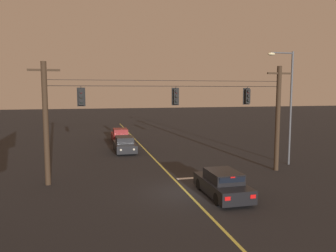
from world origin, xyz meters
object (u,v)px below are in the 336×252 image
street_lamp_corner (288,98)px  car_oncoming_lead (125,145)px  traffic_light_centre (247,96)px  car_waiting_near_lane (222,184)px  car_oncoming_trailing (120,135)px  traffic_light_leftmost (81,97)px  traffic_light_left_inner (176,97)px

street_lamp_corner → car_oncoming_lead: bearing=144.0°
traffic_light_centre → car_waiting_near_lane: (-3.61, -4.43, -4.57)m
car_oncoming_trailing → traffic_light_leftmost: bearing=-103.2°
traffic_light_leftmost → traffic_light_centre: (10.83, 0.00, 0.00)m
street_lamp_corner → traffic_light_leftmost: bearing=-174.4°
traffic_light_left_inner → car_waiting_near_lane: (1.37, -4.43, -4.57)m
traffic_light_leftmost → car_oncoming_lead: (3.56, 9.65, -4.57)m
car_waiting_near_lane → street_lamp_corner: 10.59m
street_lamp_corner → traffic_light_centre: bearing=-160.2°
traffic_light_left_inner → street_lamp_corner: 9.12m
traffic_light_leftmost → traffic_light_centre: same height
traffic_light_left_inner → car_waiting_near_lane: bearing=-72.8°
car_oncoming_trailing → street_lamp_corner: size_ratio=0.52×
traffic_light_centre → car_oncoming_lead: 12.92m
traffic_light_centre → car_oncoming_trailing: traffic_light_centre is taller
car_waiting_near_lane → car_oncoming_lead: same height
car_waiting_near_lane → car_oncoming_lead: 14.55m
traffic_light_leftmost → street_lamp_corner: street_lamp_corner is taller
traffic_light_left_inner → street_lamp_corner: size_ratio=0.14×
traffic_light_leftmost → car_oncoming_trailing: traffic_light_leftmost is taller
street_lamp_corner → traffic_light_left_inner: bearing=-170.9°
car_waiting_near_lane → car_oncoming_trailing: bearing=99.5°
traffic_light_leftmost → car_waiting_near_lane: size_ratio=0.28×
traffic_light_centre → street_lamp_corner: (4.02, 1.45, -0.17)m
traffic_light_centre → street_lamp_corner: bearing=19.8°
car_waiting_near_lane → car_oncoming_lead: bearing=104.6°
car_waiting_near_lane → street_lamp_corner: bearing=37.6°
traffic_light_leftmost → street_lamp_corner: size_ratio=0.14×
traffic_light_left_inner → car_oncoming_lead: 10.92m
traffic_light_centre → car_waiting_near_lane: 7.32m
traffic_light_centre → car_oncoming_lead: (-7.27, 9.65, -4.57)m
traffic_light_left_inner → car_oncoming_lead: bearing=103.3°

